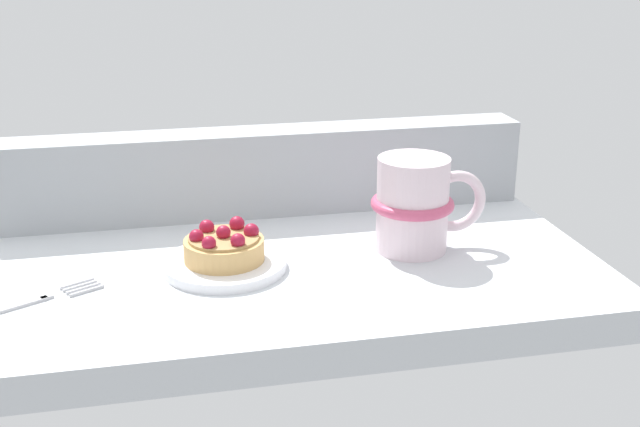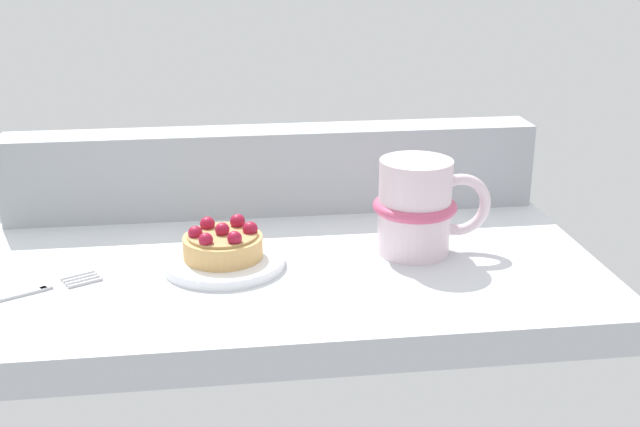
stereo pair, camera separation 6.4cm
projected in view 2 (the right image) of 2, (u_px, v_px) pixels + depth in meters
ground_plane at (287, 273)px, 86.58cm from camera, size 65.02×37.38×3.49cm
window_rail_back at (274, 170)px, 99.00cm from camera, size 63.72×5.82×10.21cm
dessert_plate at (224, 262)px, 83.96cm from camera, size 12.67×12.67×1.01cm
raspberry_tart at (223, 244)px, 83.31cm from camera, size 8.18×8.18×3.80cm
coffee_mug at (417, 205)px, 86.45cm from camera, size 12.81×8.95×10.29cm
dessert_fork at (14, 294)px, 76.93cm from camera, size 15.85×9.45×0.60cm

